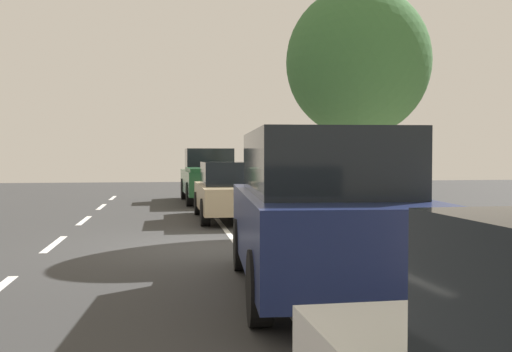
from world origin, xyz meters
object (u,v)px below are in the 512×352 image
(bicycle_at_curb, at_px, (283,221))
(parked_pickup_green_far, at_px, (211,177))
(parked_suv_dark_blue_second, at_px, (319,209))
(parked_sedan_tan_mid, at_px, (232,191))
(cyclist_with_backpack, at_px, (299,191))
(street_tree_mid_block, at_px, (358,63))
(pedestrian_on_phone, at_px, (355,177))

(bicycle_at_curb, bearing_deg, parked_pickup_green_far, 94.17)
(parked_suv_dark_blue_second, relative_size, bicycle_at_curb, 2.79)
(parked_sedan_tan_mid, relative_size, bicycle_at_curb, 2.56)
(bicycle_at_curb, bearing_deg, cyclist_with_backpack, -63.25)
(street_tree_mid_block, relative_size, pedestrian_on_phone, 3.04)
(parked_sedan_tan_mid, bearing_deg, parked_pickup_green_far, 91.00)
(parked_suv_dark_blue_second, height_order, bicycle_at_curb, parked_suv_dark_blue_second)
(parked_suv_dark_blue_second, bearing_deg, cyclist_with_backpack, 80.78)
(parked_sedan_tan_mid, height_order, pedestrian_on_phone, pedestrian_on_phone)
(parked_pickup_green_far, height_order, bicycle_at_curb, parked_pickup_green_far)
(parked_sedan_tan_mid, height_order, cyclist_with_backpack, cyclist_with_backpack)
(bicycle_at_curb, distance_m, pedestrian_on_phone, 3.84)
(pedestrian_on_phone, bearing_deg, parked_suv_dark_blue_second, -110.94)
(street_tree_mid_block, distance_m, pedestrian_on_phone, 3.35)
(parked_suv_dark_blue_second, xyz_separation_m, street_tree_mid_block, (2.28, 5.50, 2.69))
(parked_suv_dark_blue_second, height_order, pedestrian_on_phone, parked_suv_dark_blue_second)
(parked_pickup_green_far, height_order, pedestrian_on_phone, parked_pickup_green_far)
(parked_sedan_tan_mid, xyz_separation_m, parked_pickup_green_far, (-0.11, 6.06, 0.15))
(parked_sedan_tan_mid, distance_m, street_tree_mid_block, 4.88)
(parked_sedan_tan_mid, xyz_separation_m, bicycle_at_curb, (0.62, -3.84, -0.39))
(parked_sedan_tan_mid, xyz_separation_m, cyclist_with_backpack, (0.84, -4.28, 0.25))
(parked_suv_dark_blue_second, xyz_separation_m, parked_sedan_tan_mid, (-0.15, 8.52, -0.27))
(parked_pickup_green_far, bearing_deg, street_tree_mid_block, -74.34)
(parked_pickup_green_far, distance_m, street_tree_mid_block, 9.84)
(cyclist_with_backpack, height_order, street_tree_mid_block, street_tree_mid_block)
(bicycle_at_curb, bearing_deg, parked_suv_dark_blue_second, -95.63)
(parked_suv_dark_blue_second, distance_m, cyclist_with_backpack, 4.29)
(pedestrian_on_phone, bearing_deg, parked_sedan_tan_mid, 162.42)
(parked_suv_dark_blue_second, relative_size, pedestrian_on_phone, 2.82)
(parked_suv_dark_blue_second, bearing_deg, street_tree_mid_block, 67.46)
(bicycle_at_curb, distance_m, cyclist_with_backpack, 0.81)
(parked_sedan_tan_mid, bearing_deg, cyclist_with_backpack, -78.89)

